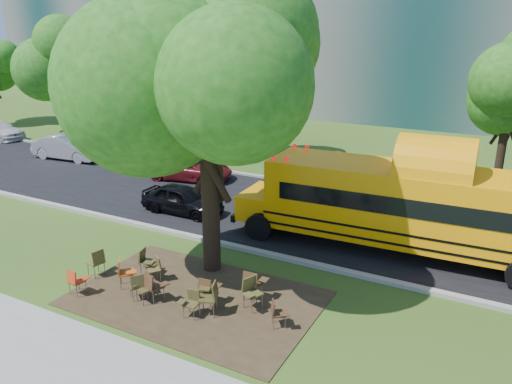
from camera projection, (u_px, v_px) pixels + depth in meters
The scene contains 32 objects.
ground at pixel (178, 283), 15.31m from camera, with size 160.00×160.00×0.00m, color #2E4816.
sidewalk at pixel (43, 379), 11.12m from camera, with size 60.00×4.00×0.04m, color gray.
dirt_patch at pixel (195, 298), 14.45m from camera, with size 7.00×4.50×0.03m, color #382819.
asphalt_road at pixel (277, 211), 21.17m from camera, with size 80.00×8.00×0.04m, color black.
kerb_near at pixel (228, 245), 17.80m from camera, with size 80.00×0.25×0.14m, color gray.
kerb_far at pixel (313, 185), 24.59m from camera, with size 80.00×0.25×0.14m, color gray.
building_left at pixel (120, 5), 62.61m from camera, with size 26.00×14.00×20.00m, color slate.
bg_tree_0 at pixel (142, 77), 30.11m from camera, with size 5.20×5.20×7.18m.
bg_tree_1 at pixel (72, 58), 35.10m from camera, with size 6.00×6.00×8.40m.
bg_tree_2 at pixel (268, 84), 29.61m from camera, with size 4.80×4.80×6.62m.
bg_tree_3 at pixel (512, 85), 21.88m from camera, with size 5.60×5.60×7.84m.
main_tree at pixel (207, 96), 14.46m from camera, with size 7.20×7.20×9.19m.
school_bus at pixel (427, 208), 16.64m from camera, with size 12.45×3.28×3.02m.
chair_0 at pixel (76, 280), 14.45m from camera, with size 0.57×0.49×0.83m.
chair_1 at pixel (124, 270), 14.85m from camera, with size 0.81×0.64×0.94m.
chair_2 at pixel (138, 284), 14.23m from camera, with size 0.56×0.71×0.83m.
chair_3 at pixel (145, 286), 14.12m from camera, with size 0.65×0.51×0.83m.
chair_4 at pixel (154, 285), 14.10m from camera, with size 0.71×0.56×0.90m.
chair_5 at pixel (191, 301), 13.40m from camera, with size 0.52×0.51×0.78m.
chair_6 at pixel (210, 295), 13.47m from camera, with size 0.74×0.66×0.97m.
chair_7 at pixel (277, 312), 12.91m from camera, with size 0.65×0.51×0.77m.
chair_8 at pixel (97, 260), 15.56m from camera, with size 0.54×0.68×0.92m.
chair_9 at pixel (154, 266), 15.24m from camera, with size 0.71×0.56×0.83m.
chair_10 at pixel (146, 260), 15.59m from camera, with size 0.65×0.61×0.90m.
chair_11 at pixel (208, 288), 13.97m from camera, with size 0.56×0.54×0.85m.
chair_12 at pixel (251, 290), 13.74m from camera, with size 0.59×0.76×0.93m.
chair_13 at pixel (253, 283), 14.13m from camera, with size 0.63×0.59×0.96m.
black_car at pixel (182, 199), 20.88m from camera, with size 1.45×3.60×1.23m, color black.
bg_car_silver at pixel (69, 147), 29.34m from camera, with size 1.56×4.47×1.47m, color #A8A9AE.
bg_car_red at pixel (191, 168), 25.48m from camera, with size 1.96×4.25×1.18m, color #540E14.
pedestrian_a at pixel (94, 129), 34.06m from camera, with size 0.61×0.40×1.69m, color navy.
pedestrian_b at pixel (97, 126), 34.59m from camera, with size 0.88×0.69×1.81m, color #85644F.
Camera 1 is at (8.54, -10.91, 7.49)m, focal length 35.00 mm.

